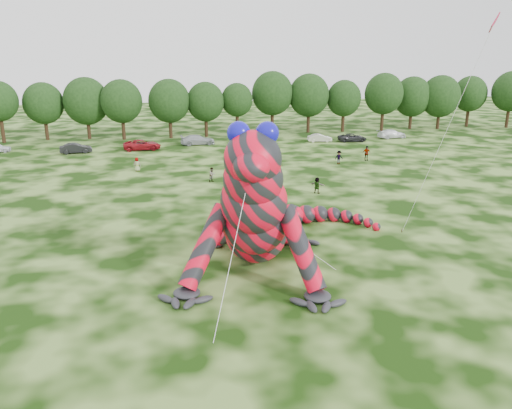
{
  "coord_description": "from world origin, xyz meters",
  "views": [
    {
      "loc": [
        -12.14,
        -26.06,
        13.36
      ],
      "look_at": [
        -6.19,
        4.13,
        4.0
      ],
      "focal_mm": 35.0,
      "sensor_mm": 36.0,
      "label": 1
    }
  ],
  "objects_px": {
    "tree_10": "(272,102)",
    "tree_15": "(440,102)",
    "tree_12": "(344,106)",
    "spectator_3": "(366,153)",
    "tree_13": "(383,102)",
    "tree_16": "(469,101)",
    "tree_11": "(309,103)",
    "tree_14": "(412,103)",
    "tree_4": "(44,111)",
    "tree_7": "(170,109)",
    "car_6": "(352,138)",
    "car_1": "(76,148)",
    "tree_9": "(237,109)",
    "tree_17": "(510,100)",
    "car_7": "(392,134)",
    "tree_6": "(122,110)",
    "tree_8": "(206,109)",
    "car_3": "(198,140)",
    "spectator_4": "(137,164)",
    "spectator_5": "(317,185)",
    "spectator_0": "(237,189)",
    "tree_5": "(87,108)",
    "spectator_2": "(339,157)",
    "spectator_1": "(212,175)",
    "car_4": "(262,138)",
    "car_5": "(320,138)",
    "inflatable_gecko": "(257,186)",
    "tree_3": "(0,112)",
    "flying_kite": "(486,41)"
  },
  "relations": [
    {
      "from": "spectator_0",
      "to": "spectator_5",
      "type": "bearing_deg",
      "value": -115.0
    },
    {
      "from": "tree_4",
      "to": "tree_10",
      "type": "bearing_deg",
      "value": -0.21
    },
    {
      "from": "tree_7",
      "to": "tree_15",
      "type": "distance_m",
      "value": 48.56
    },
    {
      "from": "tree_13",
      "to": "tree_16",
      "type": "bearing_deg",
      "value": 6.99
    },
    {
      "from": "inflatable_gecko",
      "to": "tree_13",
      "type": "relative_size",
      "value": 1.95
    },
    {
      "from": "tree_11",
      "to": "car_1",
      "type": "distance_m",
      "value": 39.46
    },
    {
      "from": "tree_13",
      "to": "spectator_3",
      "type": "relative_size",
      "value": 5.35
    },
    {
      "from": "car_3",
      "to": "tree_4",
      "type": "bearing_deg",
      "value": 62.32
    },
    {
      "from": "tree_7",
      "to": "tree_16",
      "type": "distance_m",
      "value": 55.59
    },
    {
      "from": "tree_17",
      "to": "spectator_1",
      "type": "xyz_separation_m",
      "value": [
        -58.61,
        -30.43,
        -4.36
      ]
    },
    {
      "from": "tree_9",
      "to": "tree_4",
      "type": "bearing_deg",
      "value": 177.45
    },
    {
      "from": "tree_13",
      "to": "car_1",
      "type": "xyz_separation_m",
      "value": [
        -50.62,
        -11.12,
        -4.36
      ]
    },
    {
      "from": "tree_12",
      "to": "spectator_3",
      "type": "distance_m",
      "value": 25.1
    },
    {
      "from": "tree_16",
      "to": "car_6",
      "type": "relative_size",
      "value": 2.09
    },
    {
      "from": "tree_15",
      "to": "spectator_4",
      "type": "bearing_deg",
      "value": -155.14
    },
    {
      "from": "tree_5",
      "to": "tree_14",
      "type": "xyz_separation_m",
      "value": [
        56.59,
        0.29,
        -0.2
      ]
    },
    {
      "from": "tree_11",
      "to": "tree_14",
      "type": "distance_m",
      "value": 19.69
    },
    {
      "from": "tree_11",
      "to": "tree_4",
      "type": "bearing_deg",
      "value": 179.32
    },
    {
      "from": "tree_11",
      "to": "tree_17",
      "type": "bearing_deg",
      "value": -2.3
    },
    {
      "from": "tree_11",
      "to": "spectator_4",
      "type": "height_order",
      "value": "tree_11"
    },
    {
      "from": "tree_6",
      "to": "spectator_2",
      "type": "distance_m",
      "value": 37.01
    },
    {
      "from": "tree_6",
      "to": "car_6",
      "type": "relative_size",
      "value": 2.12
    },
    {
      "from": "tree_10",
      "to": "spectator_4",
      "type": "height_order",
      "value": "tree_10"
    },
    {
      "from": "tree_7",
      "to": "tree_4",
      "type": "bearing_deg",
      "value": 174.43
    },
    {
      "from": "tree_17",
      "to": "car_5",
      "type": "distance_m",
      "value": 40.42
    },
    {
      "from": "tree_17",
      "to": "car_7",
      "type": "xyz_separation_m",
      "value": [
        -26.51,
        -7.15,
        -4.45
      ]
    },
    {
      "from": "spectator_0",
      "to": "spectator_2",
      "type": "relative_size",
      "value": 1.1
    },
    {
      "from": "car_7",
      "to": "car_4",
      "type": "bearing_deg",
      "value": 80.72
    },
    {
      "from": "inflatable_gecko",
      "to": "spectator_2",
      "type": "relative_size",
      "value": 11.7
    },
    {
      "from": "car_6",
      "to": "flying_kite",
      "type": "bearing_deg",
      "value": 170.26
    },
    {
      "from": "tree_7",
      "to": "spectator_3",
      "type": "height_order",
      "value": "tree_7"
    },
    {
      "from": "spectator_0",
      "to": "spectator_2",
      "type": "height_order",
      "value": "spectator_0"
    },
    {
      "from": "tree_3",
      "to": "tree_12",
      "type": "height_order",
      "value": "tree_3"
    },
    {
      "from": "tree_10",
      "to": "tree_15",
      "type": "xyz_separation_m",
      "value": [
        31.08,
        -0.81,
        -0.44
      ]
    },
    {
      "from": "tree_12",
      "to": "car_6",
      "type": "bearing_deg",
      "value": -102.15
    },
    {
      "from": "tree_11",
      "to": "car_3",
      "type": "height_order",
      "value": "tree_11"
    },
    {
      "from": "tree_4",
      "to": "car_1",
      "type": "distance_m",
      "value": 14.63
    },
    {
      "from": "tree_5",
      "to": "tree_9",
      "type": "bearing_deg",
      "value": -2.58
    },
    {
      "from": "flying_kite",
      "to": "spectator_0",
      "type": "bearing_deg",
      "value": 131.37
    },
    {
      "from": "tree_4",
      "to": "spectator_4",
      "type": "height_order",
      "value": "tree_4"
    },
    {
      "from": "tree_6",
      "to": "spectator_5",
      "type": "bearing_deg",
      "value": -60.9
    },
    {
      "from": "tree_8",
      "to": "car_7",
      "type": "height_order",
      "value": "tree_8"
    },
    {
      "from": "tree_8",
      "to": "tree_16",
      "type": "relative_size",
      "value": 0.95
    },
    {
      "from": "spectator_4",
      "to": "spectator_0",
      "type": "height_order",
      "value": "spectator_0"
    },
    {
      "from": "car_7",
      "to": "car_6",
      "type": "bearing_deg",
      "value": 95.6
    },
    {
      "from": "tree_6",
      "to": "tree_8",
      "type": "distance_m",
      "value": 13.34
    },
    {
      "from": "tree_4",
      "to": "spectator_4",
      "type": "relative_size",
      "value": 5.57
    },
    {
      "from": "tree_6",
      "to": "tree_16",
      "type": "xyz_separation_m",
      "value": [
        63.01,
        2.69,
        -0.06
      ]
    },
    {
      "from": "tree_9",
      "to": "car_6",
      "type": "bearing_deg",
      "value": -30.09
    },
    {
      "from": "car_3",
      "to": "tree_7",
      "type": "bearing_deg",
      "value": 21.2
    }
  ]
}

